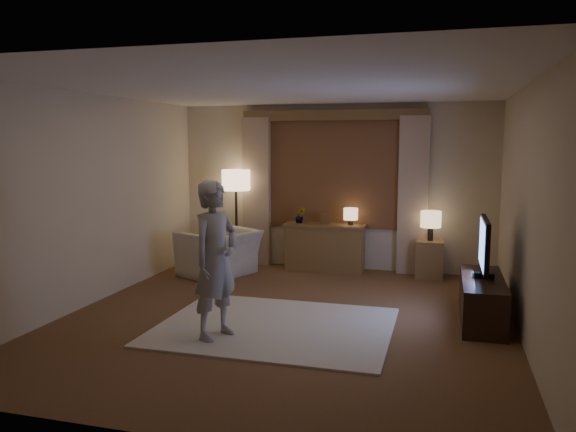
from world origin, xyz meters
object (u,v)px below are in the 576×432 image
(armchair, at_px, (219,253))
(tv_stand, at_px, (482,300))
(side_table, at_px, (430,259))
(sideboard, at_px, (325,248))
(person, at_px, (216,260))

(armchair, bearing_deg, tv_stand, 95.54)
(side_table, bearing_deg, armchair, -167.40)
(armchair, distance_m, tv_stand, 3.92)
(armchair, bearing_deg, sideboard, 141.26)
(sideboard, bearing_deg, tv_stand, -42.38)
(armchair, height_order, person, person)
(tv_stand, xyz_separation_m, person, (-2.65, -1.30, 0.57))
(tv_stand, distance_m, person, 3.01)
(sideboard, height_order, tv_stand, sideboard)
(tv_stand, bearing_deg, sideboard, 137.62)
(armchair, height_order, side_table, armchair)
(armchair, distance_m, person, 2.84)
(armchair, bearing_deg, side_table, 127.36)
(armchair, xyz_separation_m, tv_stand, (3.70, -1.29, -0.09))
(person, bearing_deg, tv_stand, -43.31)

